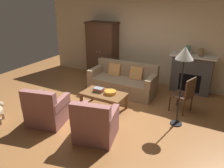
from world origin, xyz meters
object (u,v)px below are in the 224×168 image
armchair_near_left (47,110)px  fruit_bowl (110,92)px  armoire (102,50)px  couch (123,82)px  book_stack (99,90)px  coffee_table (104,95)px  fireplace (191,74)px  floor_lamp (184,58)px  mantel_vase_jade (188,50)px  armchair_near_right (95,124)px  side_chair_wooden (185,93)px  mantel_vase_bronze (201,53)px

armchair_near_left → fruit_bowl: bearing=53.5°
armoire → couch: size_ratio=0.97×
armoire → book_stack: armoire is taller
armoire → coffee_table: 2.45m
couch → fruit_bowl: size_ratio=6.64×
fireplace → armoire: 2.97m
fruit_bowl → floor_lamp: size_ratio=0.17×
couch → mantel_vase_jade: 2.04m
mantel_vase_jade → armchair_near_left: mantel_vase_jade is taller
armchair_near_left → armchair_near_right: same height
coffee_table → side_chair_wooden: (1.82, 0.77, 0.15)m
book_stack → armchair_near_right: bearing=-61.0°
fruit_bowl → floor_lamp: bearing=3.0°
couch → armchair_near_right: 2.36m
fireplace → armchair_near_right: (-1.21, -3.28, -0.25)m
armchair_near_right → side_chair_wooden: (1.32, 1.94, 0.20)m
mantel_vase_bronze → side_chair_wooden: mantel_vase_bronze is taller
armoire → mantel_vase_jade: bearing=1.2°
armchair_near_left → couch: bearing=72.4°
fireplace → mantel_vase_bronze: 0.68m
armchair_near_right → fireplace: bearing=69.7°
armchair_near_left → floor_lamp: 3.13m
armchair_near_right → side_chair_wooden: side_chair_wooden is taller
mantel_vase_bronze → side_chair_wooden: 1.50m
armoire → armchair_near_left: (0.48, -3.23, -0.63)m
couch → armchair_near_right: bearing=-77.5°
mantel_vase_jade → armchair_near_right: (-1.03, -3.26, -0.93)m
coffee_table → book_stack: size_ratio=4.31×
armoire → fireplace: bearing=1.5°
book_stack → armoire: bearing=118.2°
armchair_near_left → armchair_near_right: (1.26, 0.03, 0.00)m
coffee_table → armchair_near_right: (0.50, -1.17, -0.05)m
armoire → floor_lamp: armoire is taller
book_stack → armchair_near_right: size_ratio=0.28×
armoire → armchair_near_left: size_ratio=2.03×
armchair_near_left → mantel_vase_jade: bearing=55.2°
mantel_vase_jade → side_chair_wooden: 1.54m
mantel_vase_bronze → armchair_near_right: size_ratio=0.22×
armchair_near_right → floor_lamp: size_ratio=0.53×
armoire → mantel_vase_bronze: armoire is taller
mantel_vase_jade → armchair_near_right: size_ratio=0.28×
mantel_vase_bronze → armchair_near_right: (-1.39, -3.26, -0.91)m
armoire → coffee_table: size_ratio=1.71×
fruit_bowl → mantel_vase_jade: (1.37, 2.04, 0.79)m
fireplace → mantel_vase_bronze: bearing=-5.7°
armchair_near_left → side_chair_wooden: bearing=37.4°
fireplace → floor_lamp: floor_lamp is taller
floor_lamp → armoire: bearing=148.1°
fireplace → armoire: size_ratio=0.67×
floor_lamp → book_stack: bearing=-176.7°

